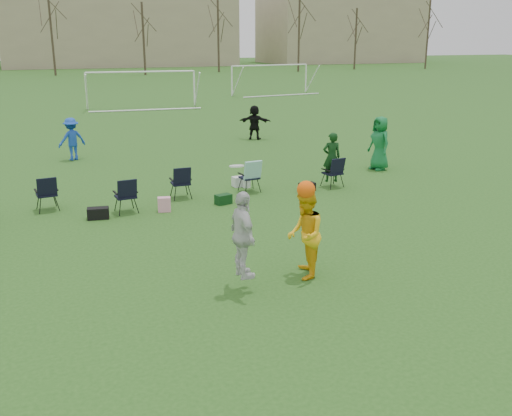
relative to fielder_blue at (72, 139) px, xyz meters
name	(u,v)px	position (x,y,z in m)	size (l,w,h in m)	color
ground	(254,329)	(1.76, -15.24, -0.82)	(260.00, 260.00, 0.00)	#245019
fielder_blue	(72,139)	(0.00, 0.00, 0.00)	(1.06, 0.61, 1.64)	#1742B3
fielder_green_far	(380,143)	(10.20, -5.76, 0.14)	(0.94, 0.61, 1.92)	#126A32
fielder_black	(255,122)	(8.33, 1.89, -0.02)	(1.48, 0.47, 1.60)	black
center_contest	(282,234)	(2.94, -13.65, 0.17)	(2.05, 1.21, 2.42)	silver
sideline_setup	(189,183)	(2.75, -7.25, -0.31)	(11.09, 2.27, 1.74)	black
goal_mid	(141,79)	(5.76, 16.76, 1.10)	(7.40, 0.63, 2.46)	white
goal_right	(270,71)	(17.76, 22.76, 1.10)	(7.35, 1.14, 2.46)	white
tree_line	(54,34)	(1.99, 54.60, 4.27)	(110.28, 3.28, 11.40)	#382B21
building_row	(88,30)	(8.48, 80.76, 5.17)	(126.00, 16.00, 13.00)	tan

